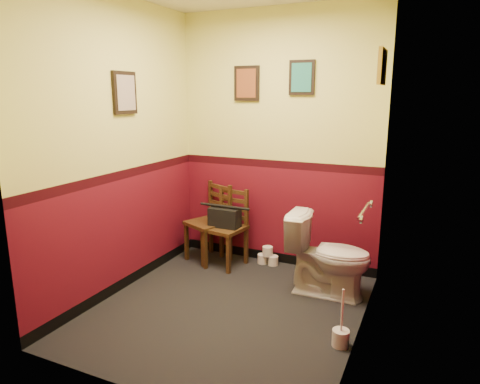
# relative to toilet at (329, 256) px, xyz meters

# --- Properties ---
(floor) EXTENTS (2.20, 2.40, 0.00)m
(floor) POSITION_rel_toilet_xyz_m (-0.72, -0.65, -0.38)
(floor) COLOR black
(floor) RESTS_ON ground
(wall_back) EXTENTS (2.20, 0.00, 2.70)m
(wall_back) POSITION_rel_toilet_xyz_m (-0.72, 0.55, 0.97)
(wall_back) COLOR #5D0D1C
(wall_back) RESTS_ON ground
(wall_front) EXTENTS (2.20, 0.00, 2.70)m
(wall_front) POSITION_rel_toilet_xyz_m (-0.72, -1.85, 0.97)
(wall_front) COLOR #5D0D1C
(wall_front) RESTS_ON ground
(wall_left) EXTENTS (0.00, 2.40, 2.70)m
(wall_left) POSITION_rel_toilet_xyz_m (-1.82, -0.65, 0.97)
(wall_left) COLOR #5D0D1C
(wall_left) RESTS_ON ground
(wall_right) EXTENTS (0.00, 2.40, 2.70)m
(wall_right) POSITION_rel_toilet_xyz_m (0.38, -0.65, 0.97)
(wall_right) COLOR #5D0D1C
(wall_right) RESTS_ON ground
(grab_bar) EXTENTS (0.05, 0.56, 0.06)m
(grab_bar) POSITION_rel_toilet_xyz_m (0.35, -0.40, 0.57)
(grab_bar) COLOR silver
(grab_bar) RESTS_ON wall_right
(framed_print_back_a) EXTENTS (0.28, 0.04, 0.36)m
(framed_print_back_a) POSITION_rel_toilet_xyz_m (-1.07, 0.53, 1.57)
(framed_print_back_a) COLOR black
(framed_print_back_a) RESTS_ON wall_back
(framed_print_back_b) EXTENTS (0.26, 0.04, 0.34)m
(framed_print_back_b) POSITION_rel_toilet_xyz_m (-0.47, 0.53, 1.62)
(framed_print_back_b) COLOR black
(framed_print_back_b) RESTS_ON wall_back
(framed_print_left) EXTENTS (0.04, 0.30, 0.38)m
(framed_print_left) POSITION_rel_toilet_xyz_m (-1.80, -0.55, 1.47)
(framed_print_left) COLOR black
(framed_print_left) RESTS_ON wall_left
(framed_print_right) EXTENTS (0.04, 0.34, 0.28)m
(framed_print_right) POSITION_rel_toilet_xyz_m (0.36, -0.05, 1.67)
(framed_print_right) COLOR olive
(framed_print_right) RESTS_ON wall_right
(toilet) EXTENTS (0.78, 0.45, 0.76)m
(toilet) POSITION_rel_toilet_xyz_m (0.00, 0.00, 0.00)
(toilet) COLOR white
(toilet) RESTS_ON floor
(toilet_brush) EXTENTS (0.13, 0.13, 0.46)m
(toilet_brush) POSITION_rel_toilet_xyz_m (0.29, -0.81, -0.30)
(toilet_brush) COLOR silver
(toilet_brush) RESTS_ON floor
(chair_left) EXTENTS (0.53, 0.53, 0.87)m
(chair_left) POSITION_rel_toilet_xyz_m (-1.41, 0.31, 0.06)
(chair_left) COLOR brown
(chair_left) RESTS_ON floor
(chair_right) EXTENTS (0.45, 0.45, 0.84)m
(chair_right) POSITION_rel_toilet_xyz_m (-1.19, 0.26, 0.04)
(chair_right) COLOR brown
(chair_right) RESTS_ON floor
(handbag) EXTENTS (0.33, 0.17, 0.24)m
(handbag) POSITION_rel_toilet_xyz_m (-1.19, 0.23, 0.17)
(handbag) COLOR black
(handbag) RESTS_ON chair_right
(tp_stack) EXTENTS (0.24, 0.12, 0.21)m
(tp_stack) POSITION_rel_toilet_xyz_m (-0.77, 0.44, -0.29)
(tp_stack) COLOR silver
(tp_stack) RESTS_ON floor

